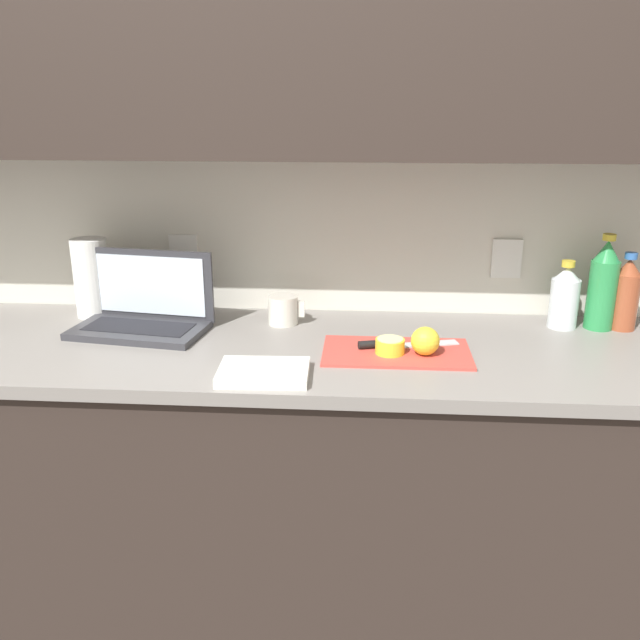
# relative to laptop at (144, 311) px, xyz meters

# --- Properties ---
(ground_plane) EXTENTS (12.00, 12.00, 0.00)m
(ground_plane) POSITION_rel_laptop_xyz_m (0.38, -0.10, -0.98)
(ground_plane) COLOR #564C47
(ground_plane) RESTS_ON ground
(wall_back) EXTENTS (5.20, 0.38, 2.60)m
(wall_back) POSITION_rel_laptop_xyz_m (0.38, 0.15, 0.58)
(wall_back) COLOR silver
(wall_back) RESTS_ON ground_plane
(counter_unit) EXTENTS (2.40, 0.65, 0.93)m
(counter_unit) POSITION_rel_laptop_xyz_m (0.36, -0.10, -0.51)
(counter_unit) COLOR #332823
(counter_unit) RESTS_ON ground_plane
(laptop) EXTENTS (0.41, 0.26, 0.23)m
(laptop) POSITION_rel_laptop_xyz_m (0.00, 0.00, 0.00)
(laptop) COLOR #333338
(laptop) RESTS_ON counter_unit
(cutting_board) EXTENTS (0.39, 0.22, 0.01)m
(cutting_board) POSITION_rel_laptop_xyz_m (0.73, -0.15, -0.05)
(cutting_board) COLOR #D1473D
(cutting_board) RESTS_ON counter_unit
(knife) EXTENTS (0.28, 0.10, 0.02)m
(knife) POSITION_rel_laptop_xyz_m (0.72, -0.12, -0.04)
(knife) COLOR silver
(knife) RESTS_ON cutting_board
(lemon_half_cut) EXTENTS (0.08, 0.08, 0.04)m
(lemon_half_cut) POSITION_rel_laptop_xyz_m (0.71, -0.16, -0.03)
(lemon_half_cut) COLOR yellow
(lemon_half_cut) RESTS_ON cutting_board
(lemon_whole_beside) EXTENTS (0.08, 0.08, 0.08)m
(lemon_whole_beside) POSITION_rel_laptop_xyz_m (0.80, -0.17, -0.01)
(lemon_whole_beside) COLOR yellow
(lemon_whole_beside) RESTS_ON cutting_board
(bottle_green_soda) EXTENTS (0.08, 0.08, 0.20)m
(bottle_green_soda) POSITION_rel_laptop_xyz_m (1.23, 0.11, 0.04)
(bottle_green_soda) COLOR silver
(bottle_green_soda) RESTS_ON counter_unit
(bottle_oil_tall) EXTENTS (0.08, 0.08, 0.28)m
(bottle_oil_tall) POSITION_rel_laptop_xyz_m (1.33, 0.11, 0.07)
(bottle_oil_tall) COLOR #2D934C
(bottle_oil_tall) RESTS_ON counter_unit
(bottle_water_clear) EXTENTS (0.08, 0.08, 0.23)m
(bottle_water_clear) POSITION_rel_laptop_xyz_m (1.40, 0.11, 0.05)
(bottle_water_clear) COLOR #A34C2D
(bottle_water_clear) RESTS_ON counter_unit
(measuring_cup) EXTENTS (0.11, 0.09, 0.09)m
(measuring_cup) POSITION_rel_laptop_xyz_m (0.40, 0.08, -0.01)
(measuring_cup) COLOR silver
(measuring_cup) RESTS_ON counter_unit
(paper_towel_roll) EXTENTS (0.11, 0.11, 0.24)m
(paper_towel_roll) POSITION_rel_laptop_xyz_m (-0.20, 0.12, 0.07)
(paper_towel_roll) COLOR white
(paper_towel_roll) RESTS_ON counter_unit
(dish_towel) EXTENTS (0.23, 0.17, 0.02)m
(dish_towel) POSITION_rel_laptop_xyz_m (0.40, -0.33, -0.04)
(dish_towel) COLOR silver
(dish_towel) RESTS_ON counter_unit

